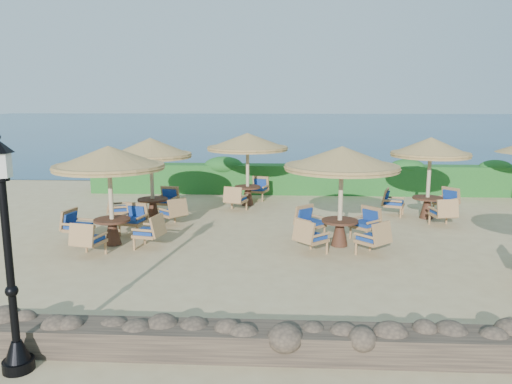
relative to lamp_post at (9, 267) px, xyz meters
name	(u,v)px	position (x,y,z in m)	size (l,w,h in m)	color
ground	(320,242)	(4.80, 6.80, -1.55)	(120.00, 120.00, 0.00)	tan
sea	(290,124)	(4.80, 76.80, -1.55)	(160.00, 160.00, 0.00)	#0C2D50
hedge	(308,179)	(4.80, 14.00, -0.95)	(18.00, 0.90, 1.20)	#194F1C
stone_wall	(351,344)	(4.80, 0.60, -1.33)	(15.00, 0.65, 0.44)	brown
lamp_post	(9,267)	(0.00, 0.00, 0.00)	(0.44, 0.44, 3.31)	black
cafe_set_0	(110,176)	(-0.77, 6.28, 0.30)	(2.91, 2.91, 2.65)	#C6B38B
cafe_set_1	(341,176)	(5.27, 6.50, 0.32)	(3.00, 3.00, 2.65)	#C6B38B
cafe_set_3	(151,163)	(-0.41, 9.08, 0.31)	(2.74, 2.74, 2.65)	#C6B38B
cafe_set_4	(248,150)	(2.47, 11.57, 0.49)	(2.96, 2.96, 2.65)	#C6B38B
cafe_set_5	(430,163)	(8.47, 9.82, 0.29)	(2.73, 2.70, 2.65)	#C6B38B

